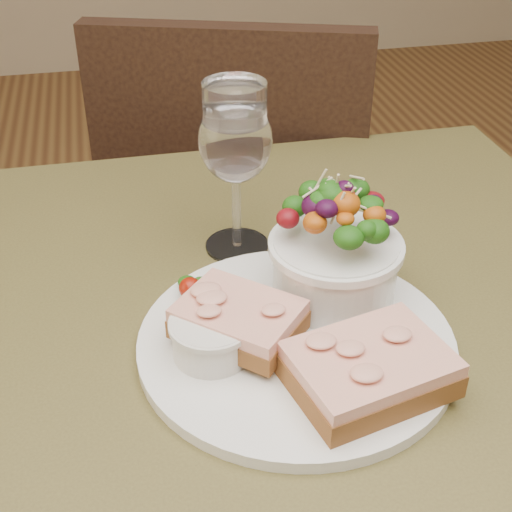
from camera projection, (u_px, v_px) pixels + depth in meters
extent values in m
cube|color=#48401F|center=(278.00, 344.00, 0.69)|extent=(0.80, 0.80, 0.04)
cylinder|color=black|center=(11.00, 417.00, 1.11)|extent=(0.05, 0.05, 0.71)
cylinder|color=black|center=(419.00, 355.00, 1.23)|extent=(0.05, 0.05, 0.71)
cube|color=black|center=(245.00, 230.00, 1.39)|extent=(0.53, 0.53, 0.04)
cube|color=black|center=(229.00, 171.00, 1.11)|extent=(0.41, 0.17, 0.45)
cube|color=black|center=(246.00, 320.00, 1.51)|extent=(0.46, 0.46, 0.45)
cylinder|color=white|center=(296.00, 342.00, 0.65)|extent=(0.29, 0.29, 0.01)
cube|color=#543516|center=(369.00, 374.00, 0.59)|extent=(0.15, 0.12, 0.02)
cube|color=#FFECC1|center=(370.00, 359.00, 0.58)|extent=(0.14, 0.12, 0.01)
cube|color=#543516|center=(239.00, 324.00, 0.63)|extent=(0.13, 0.13, 0.02)
cube|color=#FFECC1|center=(239.00, 311.00, 0.62)|extent=(0.13, 0.12, 0.01)
cylinder|color=silver|center=(212.00, 338.00, 0.62)|extent=(0.07, 0.07, 0.04)
cylinder|color=olive|center=(211.00, 324.00, 0.61)|extent=(0.06, 0.06, 0.01)
cylinder|color=white|center=(334.00, 268.00, 0.68)|extent=(0.12, 0.12, 0.06)
ellipsoid|color=#0D3A0A|center=(338.00, 217.00, 0.65)|extent=(0.11, 0.11, 0.06)
ellipsoid|color=#0D3A0A|center=(204.00, 285.00, 0.70)|extent=(0.04, 0.04, 0.01)
sphere|color=maroon|center=(190.00, 288.00, 0.69)|extent=(0.02, 0.02, 0.02)
cylinder|color=white|center=(237.00, 245.00, 0.79)|extent=(0.07, 0.07, 0.00)
cylinder|color=white|center=(237.00, 209.00, 0.76)|extent=(0.01, 0.01, 0.09)
ellipsoid|color=white|center=(235.00, 140.00, 0.72)|extent=(0.08, 0.08, 0.09)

